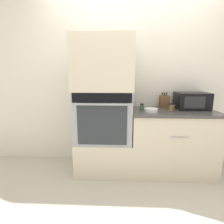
{
  "coord_description": "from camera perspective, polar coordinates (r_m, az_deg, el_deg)",
  "views": [
    {
      "loc": [
        -0.17,
        -1.99,
        1.31
      ],
      "look_at": [
        -0.27,
        0.21,
        0.85
      ],
      "focal_mm": 28.0,
      "sensor_mm": 36.0,
      "label": 1
    }
  ],
  "objects": [
    {
      "name": "ground_plane",
      "position": [
        2.39,
        6.61,
        -21.58
      ],
      "size": [
        12.0,
        12.0,
        0.0
      ],
      "primitive_type": "plane",
      "color": "beige"
    },
    {
      "name": "wall_back",
      "position": [
        2.63,
        6.31,
        10.4
      ],
      "size": [
        8.0,
        0.05,
        2.5
      ],
      "color": "silver",
      "rests_on": "ground_plane"
    },
    {
      "name": "oven_cabinet_base",
      "position": [
        2.54,
        -2.43,
        -13.53
      ],
      "size": [
        0.75,
        0.6,
        0.45
      ],
      "color": "beige",
      "rests_on": "ground_plane"
    },
    {
      "name": "wall_oven",
      "position": [
        2.35,
        -2.56,
        -1.19
      ],
      "size": [
        0.72,
        0.64,
        0.67
      ],
      "color": "#9EA0A5",
      "rests_on": "oven_cabinet_base"
    },
    {
      "name": "oven_cabinet_upper",
      "position": [
        2.3,
        -2.71,
        15.2
      ],
      "size": [
        0.75,
        0.6,
        0.66
      ],
      "color": "beige",
      "rests_on": "wall_oven"
    },
    {
      "name": "counter_unit",
      "position": [
        2.55,
        18.72,
        -9.0
      ],
      "size": [
        1.1,
        0.63,
        0.86
      ],
      "color": "beige",
      "rests_on": "ground_plane"
    },
    {
      "name": "microwave",
      "position": [
        2.61,
        24.55,
        3.35
      ],
      "size": [
        0.42,
        0.33,
        0.23
      ],
      "color": "black",
      "rests_on": "counter_unit"
    },
    {
      "name": "knife_block",
      "position": [
        2.58,
        16.65,
        3.27
      ],
      "size": [
        0.12,
        0.12,
        0.22
      ],
      "color": "brown",
      "rests_on": "counter_unit"
    },
    {
      "name": "bowl",
      "position": [
        2.24,
        12.6,
        0.6
      ],
      "size": [
        0.17,
        0.17,
        0.05
      ],
      "color": "white",
      "rests_on": "counter_unit"
    },
    {
      "name": "condiment_jar_near",
      "position": [
        2.38,
        9.71,
        1.74
      ],
      "size": [
        0.05,
        0.05,
        0.08
      ],
      "color": "#427047",
      "rests_on": "counter_unit"
    },
    {
      "name": "condiment_jar_mid",
      "position": [
        2.36,
        18.67,
        1.48
      ],
      "size": [
        0.05,
        0.05,
        0.11
      ],
      "color": "brown",
      "rests_on": "counter_unit"
    },
    {
      "name": "condiment_jar_far",
      "position": [
        2.44,
        19.2,
        1.32
      ],
      "size": [
        0.05,
        0.05,
        0.07
      ],
      "color": "brown",
      "rests_on": "counter_unit"
    }
  ]
}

